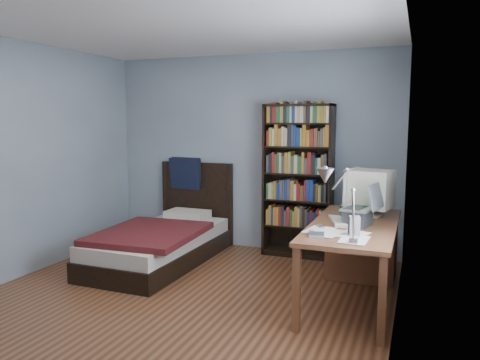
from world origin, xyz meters
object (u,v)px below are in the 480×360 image
at_px(desk_lamp, 330,184).
at_px(speaker, 355,226).
at_px(keyboard, 341,221).
at_px(crt_monitor, 369,189).
at_px(bookshelf, 298,181).
at_px(laptop, 360,214).
at_px(bed, 163,240).
at_px(soda_can, 344,212).
at_px(desk, 359,244).

distance_m(desk_lamp, speaker, 0.76).
bearing_deg(keyboard, crt_monitor, 45.84).
height_order(crt_monitor, bookshelf, bookshelf).
xyz_separation_m(desk_lamp, speaker, (0.10, 0.62, -0.42)).
distance_m(laptop, bed, 2.46).
xyz_separation_m(soda_can, bed, (-2.16, 0.27, -0.54)).
bearing_deg(desk_lamp, soda_can, 93.99).
relative_size(crt_monitor, bookshelf, 0.26).
height_order(crt_monitor, speaker, crt_monitor).
bearing_deg(bed, bookshelf, 29.16).
bearing_deg(desk, desk_lamp, -91.15).
relative_size(desk, crt_monitor, 3.64).
relative_size(soda_can, bed, 0.06).
bearing_deg(crt_monitor, keyboard, -115.46).
relative_size(laptop, keyboard, 0.92).
height_order(desk, bookshelf, bookshelf).
xyz_separation_m(keyboard, soda_can, (0.00, 0.18, 0.05)).
bearing_deg(laptop, keyboard, 163.51).
distance_m(desk, bed, 2.28).
xyz_separation_m(laptop, bookshelf, (-0.90, 1.31, 0.10)).
relative_size(laptop, bookshelf, 0.21).
distance_m(speaker, bookshelf, 1.94).
bearing_deg(speaker, laptop, 77.19).
relative_size(desk_lamp, speaker, 3.83).
bearing_deg(laptop, desk, 95.97).
bearing_deg(bookshelf, desk, -42.26).
xyz_separation_m(desk, bookshelf, (-0.84, 0.76, 0.51)).
relative_size(laptop, bed, 0.19).
xyz_separation_m(laptop, bed, (-2.33, 0.51, -0.58)).
bearing_deg(bookshelf, keyboard, -60.18).
height_order(desk, keyboard, keyboard).
relative_size(desk, laptop, 4.48).
distance_m(desk_lamp, bed, 2.89).
bearing_deg(laptop, speaker, -89.01).
bearing_deg(bookshelf, speaker, -62.15).
relative_size(speaker, bed, 0.08).
relative_size(crt_monitor, speaker, 2.89).
bearing_deg(keyboard, desk, 57.76).
bearing_deg(soda_can, desk_lamp, -86.01).
relative_size(desk, bed, 0.83).
relative_size(keyboard, speaker, 2.56).
relative_size(crt_monitor, bed, 0.23).
bearing_deg(bookshelf, bed, -150.84).
bearing_deg(crt_monitor, laptop, -93.47).
height_order(desk, speaker, speaker).
xyz_separation_m(laptop, soda_can, (-0.18, 0.24, -0.04)).
relative_size(desk, keyboard, 4.11).
relative_size(desk_lamp, bookshelf, 0.34).
height_order(crt_monitor, desk_lamp, desk_lamp).
xyz_separation_m(desk_lamp, bed, (-2.24, 1.53, -0.98)).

